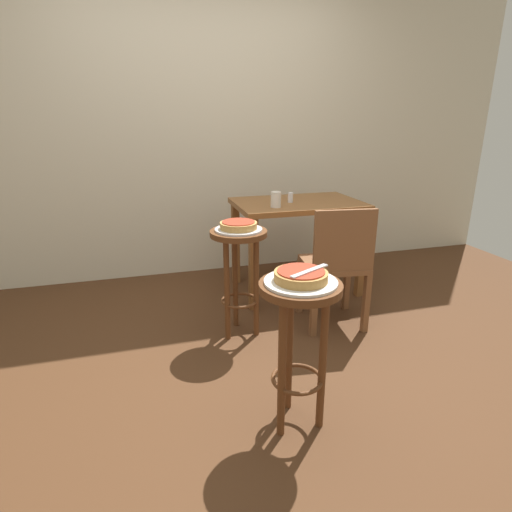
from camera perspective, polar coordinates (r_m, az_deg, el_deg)
ground_plane at (r=2.60m, az=-0.43°, el=-13.75°), size 6.00×6.00×0.00m
back_wall at (r=3.81m, az=-7.68°, el=20.08°), size 6.00×0.10×3.00m
stool_foreground at (r=1.87m, az=5.93°, el=-9.29°), size 0.36×0.36×0.72m
serving_plate_foreground at (r=1.78m, az=6.15°, el=-3.55°), size 0.32×0.32×0.01m
pizza_foreground at (r=1.77m, az=6.18°, el=-2.70°), size 0.23×0.23×0.05m
stool_middle at (r=2.66m, az=-2.31°, el=-0.54°), size 0.36×0.36×0.72m
serving_plate_middle at (r=2.60m, az=-2.36°, el=3.66°), size 0.30×0.30×0.01m
pizza_middle at (r=2.59m, az=-2.37°, el=4.27°), size 0.23×0.23×0.05m
dining_table at (r=3.38m, az=5.69°, el=5.38°), size 1.00×0.66×0.75m
cup_near_edge at (r=3.11m, az=2.75°, el=7.75°), size 0.08×0.08×0.12m
condiment_shaker at (r=3.30m, az=4.74°, el=8.01°), size 0.04×0.04×0.08m
wooden_chair at (r=2.82m, az=11.03°, el=-0.89°), size 0.45×0.45×0.85m
pizza_server_knife at (r=1.76m, az=7.36°, el=-2.02°), size 0.21×0.12×0.01m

